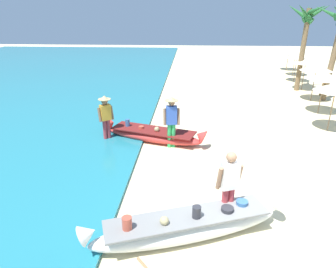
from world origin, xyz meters
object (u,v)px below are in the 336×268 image
at_px(person_tourist_customer, 229,184).
at_px(palm_tree_mid_cluster, 307,23).
at_px(boat_red_midground, 153,134).
at_px(person_vendor_assistant, 106,115).
at_px(person_vendor_hatted, 172,119).
at_px(boat_white_foreground, 188,226).

distance_m(person_tourist_customer, palm_tree_mid_cluster, 14.33).
bearing_deg(boat_red_midground, person_tourist_customer, -64.35).
height_order(boat_red_midground, palm_tree_mid_cluster, palm_tree_mid_cluster).
height_order(person_vendor_assistant, palm_tree_mid_cluster, palm_tree_mid_cluster).
distance_m(boat_red_midground, palm_tree_mid_cluster, 11.99).
xyz_separation_m(boat_red_midground, person_vendor_assistant, (-1.67, -0.09, 0.73)).
bearing_deg(palm_tree_mid_cluster, person_vendor_hatted, -128.58).
bearing_deg(person_vendor_hatted, boat_red_midground, 144.65).
distance_m(boat_red_midground, person_vendor_hatted, 1.16).
relative_size(boat_white_foreground, person_vendor_hatted, 2.31).
xyz_separation_m(boat_red_midground, person_vendor_hatted, (0.69, -0.49, 0.79)).
xyz_separation_m(person_tourist_customer, person_vendor_assistant, (-3.82, 4.38, 0.00)).
distance_m(person_vendor_hatted, person_tourist_customer, 4.24).
bearing_deg(person_tourist_customer, person_vendor_hatted, 110.09).
relative_size(person_vendor_hatted, person_tourist_customer, 1.05).
relative_size(boat_white_foreground, boat_red_midground, 1.06).
relative_size(boat_red_midground, person_vendor_assistant, 2.32).
bearing_deg(person_tourist_customer, boat_red_midground, 115.65).
bearing_deg(palm_tree_mid_cluster, boat_white_foreground, -115.71).
xyz_separation_m(boat_red_midground, person_tourist_customer, (2.15, -4.47, 0.72)).
bearing_deg(person_vendor_hatted, palm_tree_mid_cluster, 51.42).
bearing_deg(boat_white_foreground, person_vendor_assistant, 120.73).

